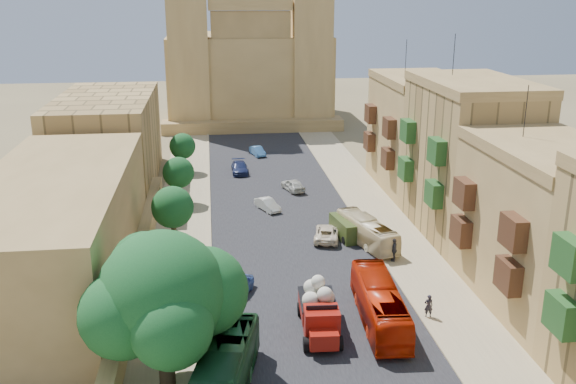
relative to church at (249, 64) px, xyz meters
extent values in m
cube|color=black|center=(0.00, -48.61, -9.51)|extent=(14.00, 140.00, 0.01)
cube|color=tan|center=(9.50, -48.61, -9.51)|extent=(5.00, 140.00, 0.01)
cube|color=tan|center=(-9.50, -48.61, -9.51)|extent=(5.00, 140.00, 0.01)
cube|color=tan|center=(7.00, -48.61, -9.46)|extent=(0.25, 140.00, 0.12)
cube|color=tan|center=(-7.00, -48.61, -9.46)|extent=(0.25, 140.00, 0.12)
cube|color=#235522|center=(11.55, -77.69, -4.96)|extent=(0.90, 2.20, 2.00)
cube|color=#235522|center=(11.55, -77.69, -1.60)|extent=(0.90, 2.20, 2.00)
cube|color=#AB884D|center=(16.00, -67.61, -4.27)|extent=(8.00, 14.00, 10.50)
cube|color=olive|center=(16.00, -67.61, 1.38)|extent=(8.20, 14.00, 0.80)
cylinder|color=black|center=(15.00, -64.81, 3.58)|extent=(0.06, 0.06, 3.60)
cube|color=#492918|center=(11.55, -71.53, -5.53)|extent=(0.90, 2.20, 2.00)
cube|color=#492918|center=(11.55, -63.69, -5.53)|extent=(0.90, 2.20, 2.00)
cube|color=#492918|center=(11.55, -71.53, -2.59)|extent=(0.90, 2.20, 2.00)
cube|color=#492918|center=(11.55, -63.69, -2.59)|extent=(0.90, 2.20, 2.00)
cube|color=tan|center=(16.00, -53.61, -3.02)|extent=(8.00, 14.00, 13.00)
cube|color=olive|center=(16.00, -53.61, 3.88)|extent=(8.20, 14.00, 0.80)
cylinder|color=black|center=(15.00, -50.81, 6.08)|extent=(0.06, 0.06, 3.60)
cube|color=#235522|center=(11.55, -57.53, -4.58)|extent=(0.90, 2.20, 2.00)
cube|color=#235522|center=(11.55, -49.69, -4.58)|extent=(0.90, 2.20, 2.00)
cube|color=#235522|center=(11.55, -57.53, -0.94)|extent=(0.90, 2.20, 2.00)
cube|color=#235522|center=(11.55, -49.69, -0.94)|extent=(0.90, 2.20, 2.00)
cube|color=#AB884D|center=(16.00, -39.61, -3.77)|extent=(8.00, 14.00, 11.50)
cube|color=olive|center=(16.00, -39.61, 2.38)|extent=(8.20, 14.00, 0.80)
cylinder|color=black|center=(15.00, -36.81, 4.58)|extent=(0.06, 0.06, 3.60)
cube|color=#492918|center=(11.55, -43.53, -5.15)|extent=(0.90, 2.20, 2.00)
cube|color=#492918|center=(11.55, -35.69, -5.15)|extent=(0.90, 2.20, 2.00)
cube|color=#492918|center=(11.55, -43.53, -1.93)|extent=(0.90, 2.20, 2.00)
cube|color=#492918|center=(11.55, -35.69, -1.93)|extent=(0.90, 2.20, 2.00)
cube|color=#AB884D|center=(-12.50, -58.61, -8.62)|extent=(1.00, 40.00, 1.80)
cube|color=olive|center=(-18.00, -60.61, -5.32)|extent=(10.00, 28.00, 8.40)
cube|color=tan|center=(-18.00, -34.61, -4.52)|extent=(10.00, 22.00, 10.00)
cube|color=#AB884D|center=(0.00, 2.39, -2.52)|extent=(26.00, 20.00, 14.00)
cube|color=olive|center=(0.00, -8.11, -8.62)|extent=(28.00, 4.00, 1.80)
cube|color=olive|center=(0.00, -6.41, 0.48)|extent=(12.00, 2.00, 16.00)
cube|color=#AB884D|center=(0.00, -6.41, 9.38)|extent=(12.60, 2.40, 1.60)
cube|color=#AB884D|center=(-9.50, -5.11, 4.98)|extent=(6.00, 6.00, 29.00)
cube|color=#AB884D|center=(9.50, -5.11, 4.98)|extent=(6.00, 6.00, 29.00)
cylinder|color=#3D2F1E|center=(-9.50, -74.61, -7.80)|extent=(0.90, 0.90, 3.44)
sphere|color=#12421C|center=(-9.50, -74.61, -3.91)|extent=(6.87, 6.87, 6.87)
sphere|color=#12421C|center=(-7.33, -73.53, -4.45)|extent=(5.06, 5.06, 5.06)
sphere|color=#12421C|center=(-11.49, -75.43, -4.63)|extent=(4.70, 4.70, 4.70)
sphere|color=#12421C|center=(-8.96, -76.78, -4.81)|extent=(4.34, 4.34, 4.34)
sphere|color=#12421C|center=(-10.49, -72.62, -3.19)|extent=(3.98, 3.98, 3.98)
cylinder|color=#3D2F1E|center=(-10.00, -66.61, -8.53)|extent=(0.44, 0.44, 1.97)
sphere|color=#12421C|center=(-10.00, -66.61, -6.54)|extent=(2.87, 2.87, 2.87)
cylinder|color=#3D2F1E|center=(-10.00, -54.61, -8.29)|extent=(0.44, 0.44, 2.45)
sphere|color=#12421C|center=(-10.00, -54.61, -5.82)|extent=(3.56, 3.56, 3.56)
cylinder|color=#3D2F1E|center=(-10.00, -42.61, -8.41)|extent=(0.44, 0.44, 2.20)
sphere|color=#12421C|center=(-10.00, -42.61, -6.19)|extent=(3.21, 3.21, 3.21)
cylinder|color=#3D2F1E|center=(-10.00, -30.61, -8.45)|extent=(0.44, 0.44, 2.14)
sphere|color=#12421C|center=(-10.00, -30.61, -6.29)|extent=(3.11, 3.11, 3.11)
cube|color=maroon|center=(-0.07, -68.96, -8.23)|extent=(2.48, 3.83, 0.92)
cube|color=black|center=(-0.07, -68.96, -7.72)|extent=(2.53, 3.88, 0.12)
cube|color=maroon|center=(-0.21, -71.32, -8.13)|extent=(2.26, 1.87, 1.85)
cube|color=maroon|center=(-0.29, -72.55, -8.54)|extent=(1.82, 1.34, 1.03)
cube|color=black|center=(-0.21, -71.32, -7.41)|extent=(1.96, 0.22, 0.92)
cylinder|color=black|center=(-1.30, -72.18, -9.05)|extent=(0.41, 0.94, 0.92)
cylinder|color=black|center=(0.76, -72.31, -9.05)|extent=(0.41, 0.94, 0.92)
cylinder|color=black|center=(-1.02, -67.67, -9.05)|extent=(0.41, 0.94, 0.92)
cylinder|color=black|center=(1.03, -67.79, -9.05)|extent=(0.41, 0.94, 0.92)
sphere|color=beige|center=(-0.62, -69.55, -7.46)|extent=(1.13, 1.13, 1.13)
sphere|color=beige|center=(0.42, -69.30, -7.46)|extent=(1.13, 1.13, 1.13)
sphere|color=beige|center=(-0.03, -68.35, -7.46)|extent=(1.13, 1.13, 1.13)
sphere|color=beige|center=(-0.48, -68.83, -6.89)|extent=(1.03, 1.03, 1.03)
sphere|color=beige|center=(0.23, -69.91, -6.95)|extent=(1.03, 1.03, 1.03)
sphere|color=beige|center=(-0.08, -69.06, -6.43)|extent=(0.92, 0.92, 0.92)
cube|color=#37461A|center=(5.10, -53.98, -8.65)|extent=(2.55, 4.46, 1.73)
cylinder|color=black|center=(4.56, -55.56, -9.17)|extent=(0.39, 0.73, 0.69)
cylinder|color=black|center=(6.17, -55.27, -9.17)|extent=(0.39, 0.73, 0.69)
cylinder|color=black|center=(4.03, -52.69, -9.17)|extent=(0.39, 0.73, 0.69)
cylinder|color=black|center=(5.64, -52.39, -9.17)|extent=(0.39, 0.73, 0.69)
imported|color=#194A25|center=(-6.50, -76.71, -8.03)|extent=(4.79, 10.93, 2.96)
imported|color=#BB1F05|center=(4.00, -69.33, -8.13)|extent=(2.97, 10.06, 2.77)
imported|color=beige|center=(6.47, -55.71, -8.36)|extent=(4.04, 8.49, 2.30)
imported|color=#355399|center=(-5.00, -64.12, -8.91)|extent=(2.69, 3.85, 1.22)
imported|color=silver|center=(-1.21, -45.79, -8.93)|extent=(2.56, 3.72, 1.16)
imported|color=#F3E0BF|center=(3.26, -54.32, -8.89)|extent=(3.10, 4.90, 1.26)
imported|color=navy|center=(-3.29, -31.83, -8.85)|extent=(1.92, 4.59, 1.32)
imported|color=beige|center=(2.14, -39.68, -8.86)|extent=(2.60, 4.14, 1.31)
imported|color=#4079B6|center=(-0.50, -23.52, -8.93)|extent=(2.10, 3.77, 1.18)
imported|color=#28252D|center=(7.50, -68.95, -8.70)|extent=(0.62, 0.42, 1.63)
imported|color=#38373F|center=(7.81, -59.56, -8.55)|extent=(0.86, 1.23, 1.94)
camera|label=1|loc=(-6.61, -106.19, 11.57)|focal=40.00mm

